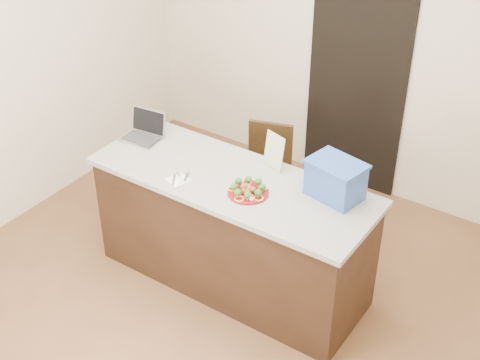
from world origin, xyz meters
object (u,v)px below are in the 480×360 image
Objects in this scene: napkin at (178,180)px; yogurt_bottle at (252,200)px; blue_box at (336,179)px; plate at (248,192)px; laptop at (144,130)px; chair at (264,165)px; island at (232,231)px.

napkin is 2.15× the size of yogurt_bottle.
plate is at bearing -137.38° from blue_box.
yogurt_bottle is at bearing -44.29° from plate.
napkin is (-0.49, -0.14, -0.01)m from plate.
laptop is at bearing 166.88° from yogurt_bottle.
plate is at bearing -16.31° from laptop.
laptop is at bearing -145.92° from chair.
laptop reaches higher than plate.
blue_box is at bearing -2.36° from laptop.
yogurt_bottle is at bearing -126.12° from blue_box.
napkin reaches higher than island.
island is at bearing -151.59° from blue_box.
blue_box is at bearing 31.14° from plate.
plate is 2.03× the size of napkin.
yogurt_bottle is (0.27, -0.17, 0.48)m from island.
island is 5.05× the size of blue_box.
napkin is at bearing -142.99° from island.
laptop is (-0.58, 0.33, 0.06)m from napkin.
blue_box is (0.68, 0.21, 0.59)m from island.
blue_box is (0.98, 0.43, 0.13)m from napkin.
laptop is at bearing -164.64° from blue_box.
yogurt_bottle reaches higher than plate.
plate is at bearing -24.82° from island.
chair is (-0.96, 0.66, -0.58)m from blue_box.
island is at bearing 148.46° from yogurt_bottle.
yogurt_bottle is 0.08× the size of chair.
yogurt_bottle is 1.26m from chair.
yogurt_bottle is (0.08, -0.08, 0.02)m from plate.
plate is 1.09m from laptop.
napkin is 1.08m from blue_box.
island is 0.59m from napkin.
plate is 0.11m from yogurt_bottle.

